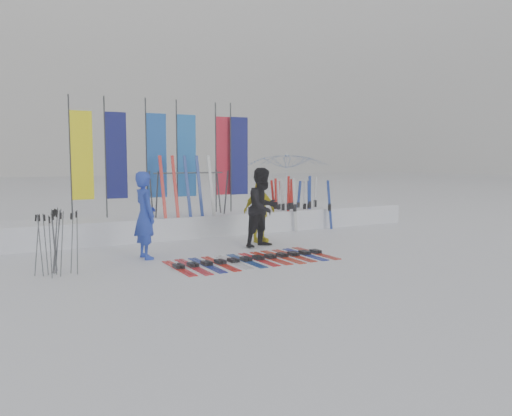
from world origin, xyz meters
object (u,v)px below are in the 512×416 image
person_yellow (259,211)px  ski_rack (189,187)px  tent_canopy (287,188)px  person_black (263,207)px  person_blue (145,215)px  ski_row (252,259)px

person_yellow → ski_rack: bearing=120.6°
tent_canopy → person_black: bearing=-130.4°
person_blue → tent_canopy: tent_canopy is taller
person_black → ski_rack: size_ratio=0.95×
person_blue → tent_canopy: bearing=-64.0°
person_blue → tent_canopy: size_ratio=0.70×
person_yellow → person_blue: bearing=-174.8°
person_yellow → tent_canopy: (2.50, 2.60, 0.40)m
tent_canopy → ski_row: size_ratio=0.78×
person_black → ski_rack: (-1.02, 2.30, 0.41)m
ski_row → ski_rack: ski_rack is taller
person_blue → ski_row: size_ratio=0.54×
tent_canopy → person_yellow: bearing=-134.0°
person_black → tent_canopy: size_ratio=0.72×
person_blue → ski_rack: bearing=-43.4°
person_yellow → tent_canopy: tent_canopy is taller
tent_canopy → ski_rack: 3.90m
person_blue → person_black: 2.97m
person_blue → ski_rack: (1.94, 2.36, 0.44)m
person_yellow → ski_row: 2.52m
person_yellow → ski_rack: ski_rack is taller
ski_row → person_blue: bearing=145.6°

